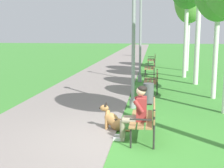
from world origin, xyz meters
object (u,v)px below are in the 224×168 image
object	(u,v)px
park_bench_mid	(153,79)
pedestrian_distant	(134,48)
park_bench_furthest	(152,59)
park_bench_far	(151,67)
lamp_post_mid	(140,37)
dog_shepherd	(114,120)
litter_bin	(148,93)
lamp_post_near	(133,41)
person_seated_on_near_bench	(137,111)
birch_tree_sixth	(190,0)
park_bench_near	(146,116)

from	to	relation	value
park_bench_mid	pedestrian_distant	world-z (taller)	pedestrian_distant
park_bench_mid	park_bench_furthest	distance (m)	9.61
park_bench_mid	park_bench_far	size ratio (longest dim) A/B	1.00
park_bench_far	lamp_post_mid	size ratio (longest dim) A/B	0.35
lamp_post_mid	pedestrian_distant	xyz separation A→B (m)	(-1.33, 16.10, -1.36)
dog_shepherd	park_bench_far	bearing A→B (deg)	85.16
litter_bin	dog_shepherd	bearing A→B (deg)	-104.78
park_bench_mid	lamp_post_near	bearing A→B (deg)	-102.33
park_bench_furthest	person_seated_on_near_bench	distance (m)	15.38
park_bench_mid	litter_bin	distance (m)	2.14
lamp_post_near	lamp_post_mid	size ratio (longest dim) A/B	0.97
birch_tree_sixth	park_bench_far	bearing A→B (deg)	-129.94
person_seated_on_near_bench	lamp_post_near	world-z (taller)	lamp_post_near
park_bench_near	lamp_post_near	xyz separation A→B (m)	(-0.49, 2.76, 1.63)
dog_shepherd	birch_tree_sixth	bearing A→B (deg)	76.13
park_bench_mid	dog_shepherd	distance (m)	5.27
dog_shepherd	pedestrian_distant	world-z (taller)	pedestrian_distant
park_bench_far	lamp_post_mid	bearing A→B (deg)	-103.94
person_seated_on_near_bench	lamp_post_mid	xyz separation A→B (m)	(-0.29, 8.25, 1.52)
litter_bin	pedestrian_distant	xyz separation A→B (m)	(-1.83, 20.72, 0.49)
park_bench_near	litter_bin	size ratio (longest dim) A/B	2.14
lamp_post_mid	birch_tree_sixth	world-z (taller)	birch_tree_sixth
park_bench_near	park_bench_mid	distance (m)	5.60
lamp_post_mid	pedestrian_distant	world-z (taller)	lamp_post_mid
park_bench_furthest	lamp_post_near	world-z (taller)	lamp_post_near
park_bench_near	park_bench_furthest	size ratio (longest dim) A/B	1.00
park_bench_far	person_seated_on_near_bench	bearing A→B (deg)	-91.27
person_seated_on_near_bench	lamp_post_mid	distance (m)	8.39
dog_shepherd	birch_tree_sixth	size ratio (longest dim) A/B	0.14
park_bench_mid	birch_tree_sixth	bearing A→B (deg)	73.61
park_bench_near	person_seated_on_near_bench	distance (m)	0.32
person_seated_on_near_bench	pedestrian_distant	xyz separation A→B (m)	(-1.62, 24.35, 0.16)
birch_tree_sixth	pedestrian_distant	world-z (taller)	birch_tree_sixth
park_bench_near	lamp_post_mid	distance (m)	8.26
birch_tree_sixth	litter_bin	world-z (taller)	birch_tree_sixth
lamp_post_near	park_bench_near	bearing A→B (deg)	-80.02
park_bench_mid	birch_tree_sixth	xyz separation A→B (m)	(2.13, 7.24, 3.83)
park_bench_mid	lamp_post_near	world-z (taller)	lamp_post_near
park_bench_far	lamp_post_mid	xyz separation A→B (m)	(-0.52, -2.08, 1.69)
lamp_post_near	lamp_post_mid	xyz separation A→B (m)	(-0.01, 5.31, 0.06)
person_seated_on_near_bench	dog_shepherd	xyz separation A→B (m)	(-0.60, 0.59, -0.42)
park_bench_furthest	lamp_post_mid	size ratio (longest dim) A/B	0.35
lamp_post_mid	litter_bin	xyz separation A→B (m)	(0.50, -4.61, -1.85)
park_bench_near	person_seated_on_near_bench	size ratio (longest dim) A/B	1.20
birch_tree_sixth	lamp_post_mid	bearing A→B (deg)	-120.09
park_bench_mid	dog_shepherd	world-z (taller)	park_bench_mid
dog_shepherd	lamp_post_mid	size ratio (longest dim) A/B	0.20
park_bench_far	park_bench_furthest	xyz separation A→B (m)	(0.07, 5.04, 0.00)
dog_shepherd	park_bench_mid	bearing A→B (deg)	79.74
lamp_post_mid	park_bench_mid	bearing A→B (deg)	-75.77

